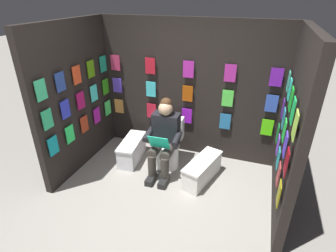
{
  "coord_description": "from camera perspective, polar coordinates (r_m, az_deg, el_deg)",
  "views": [
    {
      "loc": [
        -1.08,
        2.24,
        2.56
      ],
      "look_at": [
        0.07,
        -0.96,
        0.85
      ],
      "focal_mm": 28.72,
      "sensor_mm": 36.0,
      "label": 1
    }
  ],
  "objects": [
    {
      "name": "display_wall_right",
      "position": [
        4.3,
        -18.98,
        5.61
      ],
      "size": [
        0.14,
        1.75,
        2.24
      ],
      "color": "black",
      "rests_on": "ground"
    },
    {
      "name": "display_wall_back",
      "position": [
        4.43,
        4.48,
        7.58
      ],
      "size": [
        3.03,
        0.14,
        2.24
      ],
      "color": "black",
      "rests_on": "ground"
    },
    {
      "name": "ground_plane",
      "position": [
        3.57,
        -4.45,
        -19.24
      ],
      "size": [
        30.0,
        30.0,
        0.0
      ],
      "primitive_type": "plane",
      "color": "gray"
    },
    {
      "name": "toilet",
      "position": [
        4.34,
        0.07,
        -4.29
      ],
      "size": [
        0.41,
        0.56,
        0.77
      ],
      "rotation": [
        0.0,
        0.0,
        0.04
      ],
      "color": "white",
      "rests_on": "ground"
    },
    {
      "name": "comic_longbox_far",
      "position": [
        4.09,
        7.29,
        -9.24
      ],
      "size": [
        0.47,
        0.84,
        0.35
      ],
      "rotation": [
        0.0,
        0.0,
        -0.27
      ],
      "color": "white",
      "rests_on": "ground"
    },
    {
      "name": "comic_longbox_near",
      "position": [
        4.56,
        -7.65,
        -5.02
      ],
      "size": [
        0.37,
        0.77,
        0.36
      ],
      "rotation": [
        0.0,
        0.0,
        0.12
      ],
      "color": "silver",
      "rests_on": "ground"
    },
    {
      "name": "display_wall_left",
      "position": [
        3.46,
        24.88,
        -0.59
      ],
      "size": [
        0.14,
        1.75,
        2.24
      ],
      "color": "black",
      "rests_on": "ground"
    },
    {
      "name": "person_reading",
      "position": [
        4.02,
        -0.91,
        -2.53
      ],
      "size": [
        0.53,
        0.69,
        1.19
      ],
      "rotation": [
        0.0,
        0.0,
        0.04
      ],
      "color": "black",
      "rests_on": "ground"
    }
  ]
}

